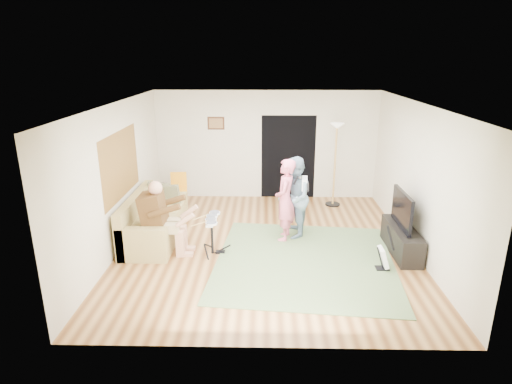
% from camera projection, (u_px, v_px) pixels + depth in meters
% --- Properties ---
extents(floor, '(6.00, 6.00, 0.00)m').
position_uv_depth(floor, '(266.00, 246.00, 8.24)').
color(floor, brown).
rests_on(floor, ground).
extents(walls, '(5.50, 6.00, 2.70)m').
position_uv_depth(walls, '(267.00, 179.00, 7.82)').
color(walls, beige).
rests_on(walls, floor).
extents(ceiling, '(6.00, 6.00, 0.00)m').
position_uv_depth(ceiling, '(267.00, 104.00, 7.41)').
color(ceiling, white).
rests_on(ceiling, walls).
extents(window_blinds, '(0.00, 2.05, 2.05)m').
position_uv_depth(window_blinds, '(121.00, 165.00, 8.01)').
color(window_blinds, olive).
rests_on(window_blinds, walls).
extents(doorway, '(2.10, 0.00, 2.10)m').
position_uv_depth(doorway, '(288.00, 157.00, 10.75)').
color(doorway, black).
rests_on(doorway, walls).
extents(picture_frame, '(0.42, 0.03, 0.32)m').
position_uv_depth(picture_frame, '(216.00, 123.00, 10.52)').
color(picture_frame, '#3F2314').
rests_on(picture_frame, walls).
extents(area_rug, '(3.40, 3.54, 0.02)m').
position_uv_depth(area_rug, '(305.00, 261.00, 7.63)').
color(area_rug, '#536C42').
rests_on(area_rug, floor).
extents(sofa, '(0.91, 2.21, 0.89)m').
position_uv_depth(sofa, '(151.00, 224.00, 8.50)').
color(sofa, tan).
rests_on(sofa, floor).
extents(drummer, '(0.90, 0.50, 1.39)m').
position_uv_depth(drummer, '(164.00, 226.00, 7.80)').
color(drummer, '#503316').
rests_on(drummer, sofa).
extents(drum_kit, '(0.40, 0.71, 0.73)m').
position_uv_depth(drum_kit, '(212.00, 237.00, 7.85)').
color(drum_kit, black).
rests_on(drum_kit, floor).
extents(singer, '(0.48, 0.65, 1.63)m').
position_uv_depth(singer, '(285.00, 200.00, 8.31)').
color(singer, '#DD607E').
rests_on(singer, floor).
extents(microphone, '(0.06, 0.06, 0.24)m').
position_uv_depth(microphone, '(296.00, 180.00, 8.18)').
color(microphone, black).
rests_on(microphone, singer).
extents(guitarist, '(0.63, 0.80, 1.63)m').
position_uv_depth(guitarist, '(294.00, 198.00, 8.46)').
color(guitarist, '#718FA5').
rests_on(guitarist, floor).
extents(guitar_held, '(0.18, 0.61, 0.26)m').
position_uv_depth(guitar_held, '(305.00, 183.00, 8.37)').
color(guitar_held, white).
rests_on(guitar_held, guitarist).
extents(guitar_spare, '(0.29, 0.26, 0.81)m').
position_uv_depth(guitar_spare, '(384.00, 257.00, 7.27)').
color(guitar_spare, black).
rests_on(guitar_spare, floor).
extents(torchiere_lamp, '(0.36, 0.36, 2.00)m').
position_uv_depth(torchiere_lamp, '(336.00, 150.00, 10.06)').
color(torchiere_lamp, black).
rests_on(torchiere_lamp, floor).
extents(dining_chair, '(0.43, 0.44, 0.90)m').
position_uv_depth(dining_chair, '(179.00, 198.00, 9.98)').
color(dining_chair, '#D4B58A').
rests_on(dining_chair, floor).
extents(tv_cabinet, '(0.40, 1.40, 0.50)m').
position_uv_depth(tv_cabinet, '(401.00, 240.00, 7.90)').
color(tv_cabinet, black).
rests_on(tv_cabinet, floor).
extents(television, '(0.06, 1.02, 0.65)m').
position_uv_depth(television, '(402.00, 210.00, 7.71)').
color(television, black).
rests_on(television, tv_cabinet).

